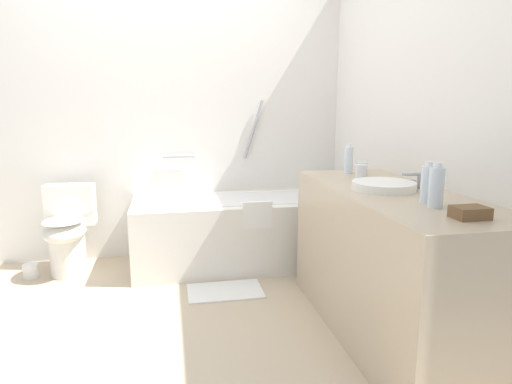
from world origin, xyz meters
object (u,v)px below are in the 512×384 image
at_px(bathtub, 240,229).
at_px(water_bottle_0, 428,184).
at_px(sink_basin, 384,186).
at_px(bath_mat, 225,291).
at_px(amenity_basket, 470,213).
at_px(water_bottle_1, 436,187).
at_px(water_bottle_2, 348,160).
at_px(drinking_glass_1, 362,169).
at_px(drinking_glass_0, 361,171).
at_px(sink_faucet, 417,182).
at_px(toilet, 67,232).
at_px(toilet_paper_roll, 31,271).

distance_m(bathtub, water_bottle_0, 1.84).
relative_size(sink_basin, bath_mat, 0.66).
height_order(water_bottle_0, amenity_basket, water_bottle_0).
bearing_deg(water_bottle_1, water_bottle_2, 89.14).
height_order(bathtub, water_bottle_2, bathtub).
height_order(sink_basin, water_bottle_0, water_bottle_0).
bearing_deg(drinking_glass_1, drinking_glass_0, -119.03).
distance_m(bathtub, sink_faucet, 1.60).
relative_size(toilet, water_bottle_1, 3.34).
distance_m(toilet, drinking_glass_1, 2.25).
distance_m(sink_basin, drinking_glass_0, 0.41).
bearing_deg(drinking_glass_0, amenity_basket, -89.76).
relative_size(water_bottle_2, toilet_paper_roll, 1.78).
relative_size(water_bottle_1, water_bottle_2, 1.05).
distance_m(water_bottle_0, drinking_glass_1, 0.83).
xyz_separation_m(sink_faucet, water_bottle_2, (-0.16, 0.59, 0.05)).
height_order(drinking_glass_0, drinking_glass_1, drinking_glass_1).
bearing_deg(toilet, water_bottle_2, 72.89).
xyz_separation_m(water_bottle_0, drinking_glass_0, (-0.00, 0.75, -0.05)).
distance_m(water_bottle_0, water_bottle_1, 0.10).
relative_size(toilet, sink_faucet, 4.52).
height_order(bathtub, amenity_basket, bathtub).
bearing_deg(water_bottle_1, bathtub, 110.03).
xyz_separation_m(water_bottle_1, toilet_paper_roll, (-2.23, 1.70, -0.88)).
bearing_deg(drinking_glass_0, toilet, 155.65).
distance_m(sink_basin, bath_mat, 1.36).
relative_size(bathtub, drinking_glass_1, 19.27).
xyz_separation_m(bathtub, sink_faucet, (0.80, -1.26, 0.58)).
bearing_deg(bathtub, drinking_glass_1, -48.45).
relative_size(bath_mat, toilet_paper_roll, 4.72).
height_order(toilet, drinking_glass_0, drinking_glass_0).
bearing_deg(sink_faucet, sink_basin, -180.00).
height_order(water_bottle_2, drinking_glass_0, water_bottle_2).
relative_size(sink_basin, drinking_glass_0, 4.17).
bearing_deg(bath_mat, amenity_basket, -57.91).
distance_m(water_bottle_1, bath_mat, 1.69).
bearing_deg(bathtub, water_bottle_2, -46.46).
bearing_deg(drinking_glass_1, amenity_basket, -92.01).
xyz_separation_m(sink_faucet, water_bottle_1, (-0.18, -0.44, 0.06)).
height_order(water_bottle_0, drinking_glass_0, water_bottle_0).
bearing_deg(drinking_glass_0, toilet_paper_roll, 159.43).
distance_m(water_bottle_0, drinking_glass_0, 0.75).
xyz_separation_m(toilet, water_bottle_2, (1.97, -0.71, 0.59)).
bearing_deg(water_bottle_0, bathtub, 111.94).
bearing_deg(toilet, bathtub, 90.99).
xyz_separation_m(drinking_glass_0, amenity_basket, (0.00, -1.05, -0.02)).
bearing_deg(sink_faucet, amenity_basket, -102.92).
bearing_deg(water_bottle_1, drinking_glass_1, 85.85).
height_order(sink_faucet, amenity_basket, sink_faucet).
relative_size(sink_faucet, drinking_glass_1, 1.72).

